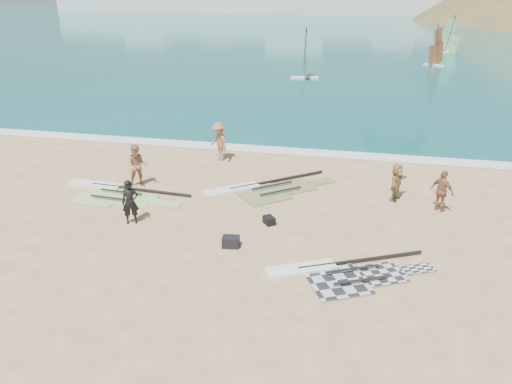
% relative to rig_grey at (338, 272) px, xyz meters
% --- Properties ---
extents(ground, '(300.00, 300.00, 0.00)m').
position_rel_rig_grey_xyz_m(ground, '(-3.28, -0.38, -0.05)').
color(ground, tan).
rests_on(ground, ground).
extents(sea, '(300.00, 240.00, 0.06)m').
position_rel_rig_grey_xyz_m(sea, '(-3.28, 131.62, -0.05)').
color(sea, '#0D495D').
rests_on(sea, ground).
extents(surf_line, '(300.00, 1.20, 0.04)m').
position_rel_rig_grey_xyz_m(surf_line, '(-3.28, 11.92, -0.05)').
color(surf_line, white).
rests_on(surf_line, ground).
extents(rig_grey, '(5.35, 3.56, 0.20)m').
position_rel_rig_grey_xyz_m(rig_grey, '(0.00, 0.00, 0.00)').
color(rig_grey, '#242427').
rests_on(rig_grey, ground).
extents(rig_green, '(5.93, 2.52, 0.20)m').
position_rel_rig_grey_xyz_m(rig_green, '(-10.02, 4.49, 0.00)').
color(rig_green, '#7DD12B').
rests_on(rig_green, ground).
extents(rig_orange, '(5.56, 4.65, 0.20)m').
position_rel_rig_grey_xyz_m(rig_orange, '(-3.76, 6.26, 0.00)').
color(rig_orange, orange).
rests_on(rig_orange, ground).
extents(gear_bag_near, '(0.64, 0.50, 0.37)m').
position_rel_rig_grey_xyz_m(gear_bag_near, '(-3.74, 0.98, 0.14)').
color(gear_bag_near, black).
rests_on(gear_bag_near, ground).
extents(gear_bag_far, '(0.57, 0.59, 0.29)m').
position_rel_rig_grey_xyz_m(gear_bag_far, '(-2.79, 3.01, 0.10)').
color(gear_bag_far, black).
rests_on(gear_bag_far, ground).
extents(person_wetsuit, '(0.74, 0.65, 1.71)m').
position_rel_rig_grey_xyz_m(person_wetsuit, '(-7.89, 1.96, 0.81)').
color(person_wetsuit, black).
rests_on(person_wetsuit, ground).
extents(beachgoer_left, '(1.16, 1.05, 1.94)m').
position_rel_rig_grey_xyz_m(beachgoer_left, '(-9.23, 5.49, 0.92)').
color(beachgoer_left, '#AD745C').
rests_on(beachgoer_left, ground).
extents(beachgoer_mid, '(1.46, 1.42, 2.00)m').
position_rel_rig_grey_xyz_m(beachgoer_mid, '(-6.73, 9.75, 0.95)').
color(beachgoer_mid, '#9C6449').
rests_on(beachgoer_mid, ground).
extents(beachgoer_back, '(1.03, 0.97, 1.71)m').
position_rel_rig_grey_xyz_m(beachgoer_back, '(3.64, 5.64, 0.80)').
color(beachgoer_back, '#965D47').
rests_on(beachgoer_back, ground).
extents(beachgoer_right, '(0.95, 1.54, 1.59)m').
position_rel_rig_grey_xyz_m(beachgoer_right, '(1.93, 6.40, 0.74)').
color(beachgoer_right, '#A28050').
rests_on(beachgoer_right, ground).
extents(windsurfer_left, '(2.74, 3.18, 4.81)m').
position_rel_rig_grey_xyz_m(windsurfer_left, '(-5.59, 34.86, 1.32)').
color(windsurfer_left, white).
rests_on(windsurfer_left, ground).
extents(windsurfer_centre, '(2.43, 2.47, 4.56)m').
position_rel_rig_grey_xyz_m(windsurfer_centre, '(7.55, 46.18, 1.27)').
color(windsurfer_centre, white).
rests_on(windsurfer_centre, ground).
extents(windsurfer_right, '(2.51, 2.51, 4.82)m').
position_rel_rig_grey_xyz_m(windsurfer_right, '(10.47, 58.52, 1.32)').
color(windsurfer_right, white).
rests_on(windsurfer_right, ground).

